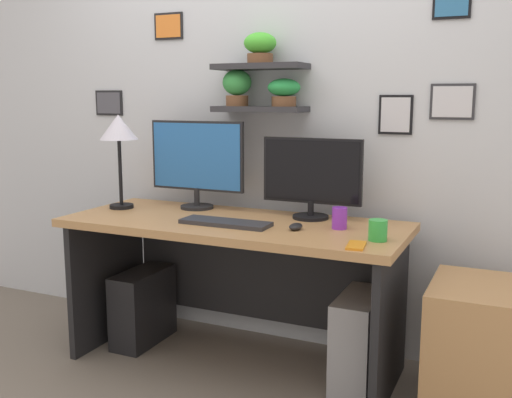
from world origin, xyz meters
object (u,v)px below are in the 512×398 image
(keyboard, at_px, (226,223))
(coffee_mug, at_px, (378,230))
(monitor_left, at_px, (197,161))
(pen_cup, at_px, (340,218))
(desk_lamp, at_px, (119,133))
(computer_mouse, at_px, (296,227))
(desk, at_px, (239,259))
(computer_tower_left, at_px, (143,307))
(computer_tower_right, at_px, (359,341))
(drawer_cabinet, at_px, (482,350))
(monitor_right, at_px, (312,176))
(cell_phone, at_px, (356,245))

(keyboard, bearing_deg, coffee_mug, -0.76)
(coffee_mug, bearing_deg, monitor_left, 162.98)
(keyboard, xyz_separation_m, pen_cup, (0.52, 0.14, 0.04))
(desk_lamp, xyz_separation_m, coffee_mug, (1.45, -0.16, -0.37))
(coffee_mug, bearing_deg, computer_mouse, 172.79)
(desk, distance_m, computer_tower_left, 0.68)
(desk, distance_m, computer_tower_right, 0.71)
(desk_lamp, distance_m, pen_cup, 1.29)
(computer_mouse, relative_size, coffee_mug, 1.00)
(keyboard, distance_m, drawer_cabinet, 1.26)
(drawer_cabinet, bearing_deg, desk_lamp, 179.11)
(monitor_left, height_order, drawer_cabinet, monitor_left)
(desk, bearing_deg, monitor_left, 153.75)
(desk, relative_size, monitor_left, 3.06)
(keyboard, distance_m, computer_mouse, 0.34)
(desk_lamp, distance_m, computer_tower_right, 1.64)
(coffee_mug, relative_size, computer_tower_left, 0.22)
(keyboard, distance_m, desk_lamp, 0.83)
(monitor_right, height_order, keyboard, monitor_right)
(cell_phone, bearing_deg, keyboard, 159.84)
(desk, relative_size, drawer_cabinet, 2.96)
(computer_mouse, bearing_deg, keyboard, -173.39)
(desk, xyz_separation_m, monitor_left, (-0.33, 0.16, 0.47))
(monitor_right, bearing_deg, computer_mouse, -85.30)
(keyboard, height_order, computer_mouse, computer_mouse)
(cell_phone, height_order, drawer_cabinet, cell_phone)
(monitor_left, height_order, computer_tower_left, monitor_left)
(monitor_left, relative_size, keyboard, 1.26)
(computer_mouse, height_order, desk_lamp, desk_lamp)
(computer_tower_left, height_order, computer_tower_right, computer_tower_right)
(desk_lamp, relative_size, cell_phone, 3.63)
(drawer_cabinet, height_order, computer_tower_right, drawer_cabinet)
(drawer_cabinet, distance_m, computer_tower_left, 1.76)
(computer_mouse, height_order, computer_tower_left, computer_mouse)
(monitor_right, bearing_deg, desk_lamp, -170.60)
(desk, xyz_separation_m, drawer_cabinet, (1.18, -0.04, -0.26))
(monitor_right, xyz_separation_m, coffee_mug, (0.41, -0.33, -0.17))
(monitor_left, xyz_separation_m, keyboard, (0.34, -0.32, -0.25))
(keyboard, distance_m, cell_phone, 0.69)
(computer_mouse, relative_size, cell_phone, 0.64)
(drawer_cabinet, xyz_separation_m, computer_tower_right, (-0.54, 0.01, -0.06))
(coffee_mug, bearing_deg, monitor_right, 141.62)
(monitor_left, distance_m, pen_cup, 0.90)
(desk_lamp, xyz_separation_m, cell_phone, (1.39, -0.29, -0.41))
(desk, xyz_separation_m, keyboard, (0.01, -0.16, 0.22))
(pen_cup, height_order, drawer_cabinet, pen_cup)
(keyboard, height_order, coffee_mug, coffee_mug)
(monitor_right, bearing_deg, drawer_cabinet, -13.32)
(monitor_right, xyz_separation_m, computer_tower_right, (0.31, -0.19, -0.74))
(pen_cup, height_order, computer_tower_left, pen_cup)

